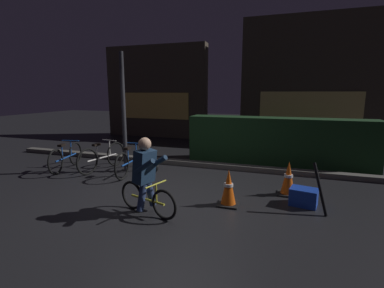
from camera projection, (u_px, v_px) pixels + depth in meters
ground_plane at (172, 195)px, 5.29m from camera, size 40.00×40.00×0.00m
sidewalk_curb at (204, 164)px, 7.33m from camera, size 12.00×0.24×0.12m
hedge_row at (278, 141)px, 7.51m from camera, size 4.80×0.70×1.26m
storefront_left at (156, 92)px, 12.06m from camera, size 4.50×0.54×3.87m
storefront_right at (311, 80)px, 10.69m from camera, size 5.24×0.54×4.79m
street_post at (124, 113)px, 6.69m from camera, size 0.10×0.10×2.85m
parked_bike_leftmost at (66, 157)px, 7.04m from camera, size 0.47×1.51×0.71m
parked_bike_left_mid at (102, 157)px, 6.97m from camera, size 0.46×1.57×0.73m
parked_bike_center_left at (132, 161)px, 6.63m from camera, size 0.46×1.55×0.72m
traffic_cone_near at (228, 188)px, 4.80m from camera, size 0.36×0.36×0.63m
traffic_cone_far at (288, 179)px, 5.29m from camera, size 0.36×0.36×0.65m
blue_crate at (304, 197)px, 4.82m from camera, size 0.50×0.40×0.30m
cyclist at (147, 176)px, 4.41m from camera, size 1.15×0.62×1.25m
closed_umbrella at (320, 189)px, 4.47m from camera, size 0.28×0.29×0.81m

